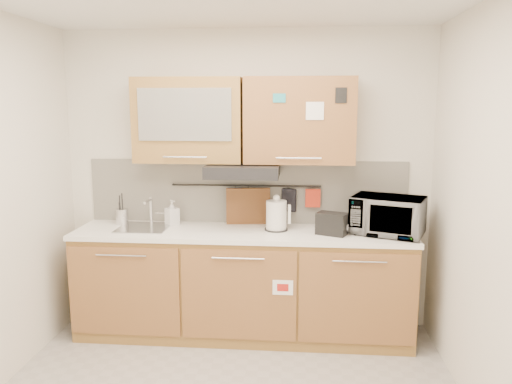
# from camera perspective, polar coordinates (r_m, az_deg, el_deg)

# --- Properties ---
(wall_back) EXTENTS (3.20, 0.00, 3.20)m
(wall_back) POSITION_cam_1_polar(r_m,az_deg,el_deg) (4.41, -1.11, 1.35)
(wall_back) COLOR silver
(wall_back) RESTS_ON ground
(wall_right) EXTENTS (0.00, 3.00, 3.00)m
(wall_right) POSITION_cam_1_polar(r_m,az_deg,el_deg) (3.13, 26.25, -3.22)
(wall_right) COLOR silver
(wall_right) RESTS_ON ground
(base_cabinet) EXTENTS (2.80, 0.64, 0.88)m
(base_cabinet) POSITION_cam_1_polar(r_m,az_deg,el_deg) (4.34, -1.51, -11.03)
(base_cabinet) COLOR #A67B3B
(base_cabinet) RESTS_ON floor
(countertop) EXTENTS (2.82, 0.62, 0.04)m
(countertop) POSITION_cam_1_polar(r_m,az_deg,el_deg) (4.19, -1.54, -4.70)
(countertop) COLOR white
(countertop) RESTS_ON base_cabinet
(backsplash) EXTENTS (2.80, 0.02, 0.56)m
(backsplash) POSITION_cam_1_polar(r_m,az_deg,el_deg) (4.41, -1.13, 0.04)
(backsplash) COLOR silver
(backsplash) RESTS_ON countertop
(upper_cabinets) EXTENTS (1.82, 0.37, 0.70)m
(upper_cabinets) POSITION_cam_1_polar(r_m,az_deg,el_deg) (4.19, -1.46, 8.19)
(upper_cabinets) COLOR #A67B3B
(upper_cabinets) RESTS_ON wall_back
(range_hood) EXTENTS (0.60, 0.46, 0.10)m
(range_hood) POSITION_cam_1_polar(r_m,az_deg,el_deg) (4.15, -1.48, 2.48)
(range_hood) COLOR black
(range_hood) RESTS_ON upper_cabinets
(sink) EXTENTS (0.42, 0.40, 0.26)m
(sink) POSITION_cam_1_polar(r_m,az_deg,el_deg) (4.37, -12.67, -3.98)
(sink) COLOR silver
(sink) RESTS_ON countertop
(utensil_rail) EXTENTS (1.30, 0.02, 0.02)m
(utensil_rail) POSITION_cam_1_polar(r_m,az_deg,el_deg) (4.37, -1.18, 0.74)
(utensil_rail) COLOR black
(utensil_rail) RESTS_ON backsplash
(utensil_crock) EXTENTS (0.12, 0.12, 0.27)m
(utensil_crock) POSITION_cam_1_polar(r_m,az_deg,el_deg) (4.54, -15.06, -2.69)
(utensil_crock) COLOR #BBBABF
(utensil_crock) RESTS_ON countertop
(kettle) EXTENTS (0.22, 0.19, 0.30)m
(kettle) POSITION_cam_1_polar(r_m,az_deg,el_deg) (4.17, 2.36, -2.76)
(kettle) COLOR silver
(kettle) RESTS_ON countertop
(toaster) EXTENTS (0.27, 0.22, 0.18)m
(toaster) POSITION_cam_1_polar(r_m,az_deg,el_deg) (4.08, 8.67, -3.57)
(toaster) COLOR black
(toaster) RESTS_ON countertop
(microwave) EXTENTS (0.66, 0.55, 0.31)m
(microwave) POSITION_cam_1_polar(r_m,az_deg,el_deg) (4.18, 14.82, -2.61)
(microwave) COLOR #999999
(microwave) RESTS_ON countertop
(soap_bottle) EXTENTS (0.14, 0.14, 0.22)m
(soap_bottle) POSITION_cam_1_polar(r_m,az_deg,el_deg) (4.42, -9.57, -2.31)
(soap_bottle) COLOR #999999
(soap_bottle) RESTS_ON countertop
(cutting_board) EXTENTS (0.38, 0.08, 0.47)m
(cutting_board) POSITION_cam_1_polar(r_m,az_deg,el_deg) (4.40, -0.90, -2.61)
(cutting_board) COLOR brown
(cutting_board) RESTS_ON utensil_rail
(oven_mitt) EXTENTS (0.13, 0.04, 0.21)m
(oven_mitt) POSITION_cam_1_polar(r_m,az_deg,el_deg) (4.38, -2.38, -0.89)
(oven_mitt) COLOR navy
(oven_mitt) RESTS_ON utensil_rail
(dark_pouch) EXTENTS (0.13, 0.08, 0.20)m
(dark_pouch) POSITION_cam_1_polar(r_m,az_deg,el_deg) (4.35, 3.78, -0.92)
(dark_pouch) COLOR black
(dark_pouch) RESTS_ON utensil_rail
(pot_holder) EXTENTS (0.13, 0.03, 0.16)m
(pot_holder) POSITION_cam_1_polar(r_m,az_deg,el_deg) (4.35, 6.52, -0.70)
(pot_holder) COLOR #B72C18
(pot_holder) RESTS_ON utensil_rail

